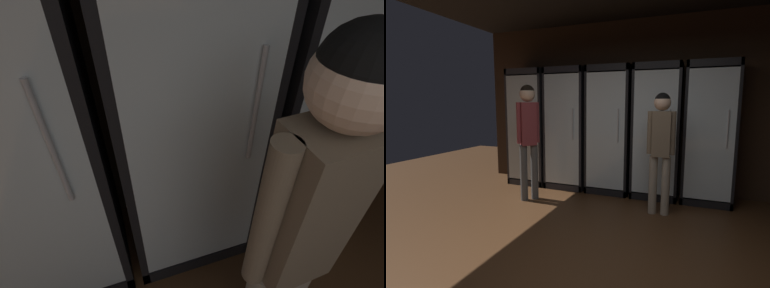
# 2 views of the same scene
# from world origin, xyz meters

# --- Properties ---
(cooler_center) EXTENTS (0.69, 0.61, 2.04)m
(cooler_center) POSITION_xyz_m (-0.53, 2.73, 1.00)
(cooler_center) COLOR black
(cooler_center) RESTS_ON ground
(cooler_right) EXTENTS (0.69, 0.61, 2.04)m
(cooler_right) POSITION_xyz_m (0.21, 2.73, 1.00)
(cooler_right) COLOR black
(cooler_right) RESTS_ON ground
(cooler_far_right) EXTENTS (0.69, 0.61, 2.04)m
(cooler_far_right) POSITION_xyz_m (0.95, 2.73, 1.00)
(cooler_far_right) COLOR black
(cooler_far_right) RESTS_ON ground
(shopper_near) EXTENTS (0.35, 0.21, 1.59)m
(shopper_near) POSITION_xyz_m (0.36, 1.94, 0.98)
(shopper_near) COLOR gray
(shopper_near) RESTS_ON ground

